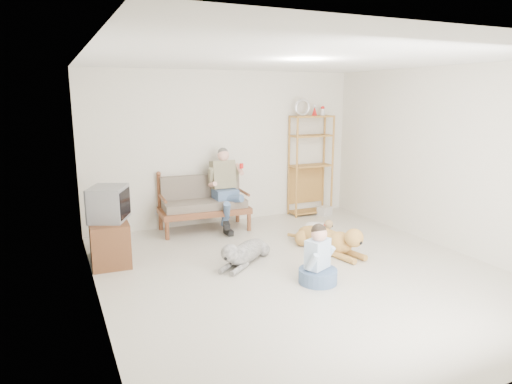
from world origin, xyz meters
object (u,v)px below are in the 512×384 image
loveseat (203,202)px  tv_stand (109,241)px  golden_retriever (330,240)px  etagere (311,164)px

loveseat → tv_stand: 1.94m
loveseat → golden_retriever: 2.34m
loveseat → etagere: (2.22, 0.14, 0.49)m
tv_stand → golden_retriever: bearing=-14.7°
tv_stand → golden_retriever: size_ratio=0.61×
loveseat → golden_retriever: loveseat is taller
loveseat → tv_stand: loveseat is taller
etagere → tv_stand: 4.10m
etagere → loveseat: bearing=-176.3°
etagere → golden_retriever: 2.36m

